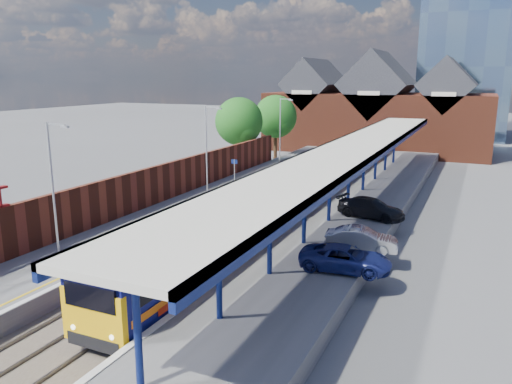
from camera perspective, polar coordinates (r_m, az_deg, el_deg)
ground at (r=46.05m, az=6.51°, el=0.11°), size 240.00×240.00×0.00m
ballast_bed at (r=36.95m, az=1.67°, el=-3.00°), size 6.00×76.00×0.06m
rails at (r=36.93m, az=1.67°, el=-2.87°), size 4.51×76.00×0.14m
left_platform at (r=39.21m, az=-5.75°, el=-1.40°), size 5.00×76.00×1.00m
right_platform at (r=35.03m, az=10.77°, el=-3.34°), size 6.00×76.00×1.00m
coping_left at (r=37.98m, az=-2.70°, el=-1.01°), size 0.30×76.00×0.05m
coping_right at (r=35.63m, az=6.35°, el=-2.03°), size 0.30×76.00×0.05m
yellow_line at (r=38.26m, az=-3.50°, el=-0.95°), size 0.14×76.00×0.01m
train at (r=47.68m, az=9.27°, el=3.07°), size 2.87×65.90×3.45m
canopy at (r=36.01m, az=11.04°, el=4.84°), size 4.50×52.00×4.48m
lamp_post_b at (r=27.99m, az=-22.09°, el=1.27°), size 1.48×0.18×7.00m
lamp_post_c at (r=40.49m, az=-5.53°, el=5.54°), size 1.48×0.18×7.00m
lamp_post_d at (r=54.83m, az=2.90°, el=7.54°), size 1.48×0.18×7.00m
platform_sign at (r=41.94m, az=-2.48°, el=2.66°), size 0.55×0.08×2.50m
brick_wall at (r=35.05m, az=-14.84°, el=-0.23°), size 0.35×50.00×3.86m
station_building at (r=72.22m, az=13.65°, el=8.88°), size 30.00×12.12×13.78m
glass_tower at (r=93.35m, az=23.29°, el=18.17°), size 14.20×14.20×40.30m
tree_near at (r=54.51m, az=-1.85°, el=7.90°), size 5.20×5.20×8.10m
tree_far at (r=61.37m, az=2.35°, el=8.47°), size 5.20×5.20×8.10m
parked_car_silver at (r=27.72m, az=11.94°, el=-5.33°), size 4.04×1.93×1.28m
parked_car_dark at (r=34.30m, az=13.01°, el=-1.79°), size 4.82×2.75×1.32m
parked_car_blue at (r=24.85m, az=10.19°, el=-7.47°), size 4.60×2.41×1.24m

